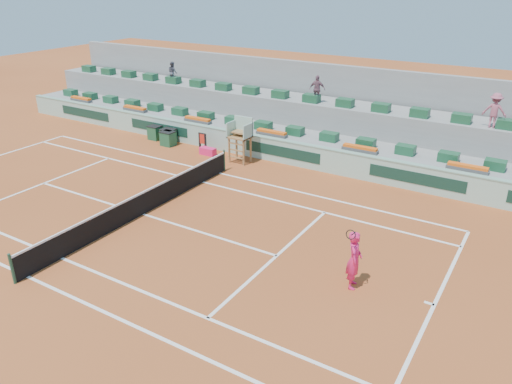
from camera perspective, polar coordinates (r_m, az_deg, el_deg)
ground at (r=21.36m, az=-12.77°, el=-2.50°), size 90.00×90.00×0.00m
seating_tier_lower at (r=29.12m, az=1.74°, el=6.49°), size 36.00×4.00×1.20m
seating_tier_upper at (r=30.27m, az=3.28°, el=8.51°), size 36.00×2.40×2.60m
stadium_back_wall at (r=31.43m, az=4.74°, el=10.73°), size 36.00×0.40×4.40m
player_bag at (r=27.77m, az=-5.53°, el=4.66°), size 0.92×0.41×0.41m
spectator_left at (r=33.90m, az=-9.49°, el=13.34°), size 0.83×0.75×1.38m
spectator_mid at (r=28.30m, az=7.01°, el=11.59°), size 0.95×0.57×1.51m
spectator_right at (r=25.84m, az=25.62°, el=8.41°), size 1.05×0.61×1.62m
court_lines at (r=21.36m, az=-12.77°, el=-2.49°), size 23.89×11.09×0.01m
tennis_net at (r=21.14m, az=-12.90°, el=-1.22°), size 0.10×11.97×1.10m
advertising_hoarding at (r=27.30m, az=-0.54°, el=5.38°), size 36.00×0.34×1.26m
umpire_chair at (r=26.23m, az=-1.75°, el=6.69°), size 1.10×0.90×2.40m
seat_row_lower at (r=28.14m, az=0.84°, el=7.62°), size 32.90×0.60×0.44m
seat_row_upper at (r=29.39m, az=2.79°, el=11.11°), size 32.90×0.60×0.44m
flower_planters at (r=28.29m, az=-2.63°, el=7.51°), size 26.80×0.36×0.28m
drink_cooler_a at (r=29.57m, az=-10.03°, el=6.04°), size 0.79×0.68×0.84m
drink_cooler_b at (r=30.06m, az=-9.97°, el=6.34°), size 0.83×0.72×0.84m
drink_cooler_c at (r=30.84m, az=-11.48°, el=6.67°), size 0.75×0.65×0.84m
towel_rack at (r=28.34m, az=-6.14°, el=5.88°), size 0.52×0.09×1.03m
tennis_player at (r=16.09m, az=11.15°, el=-7.59°), size 0.67×0.98×2.28m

